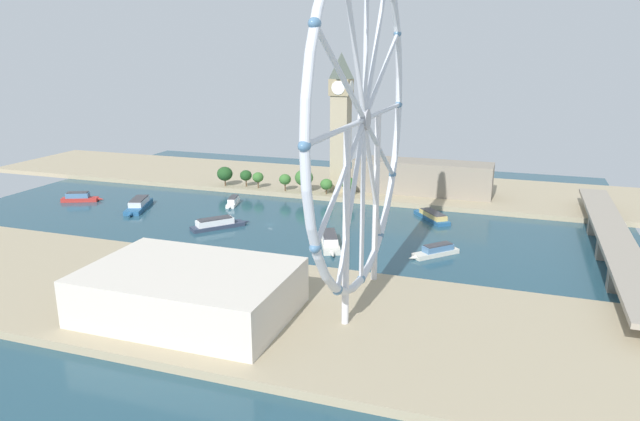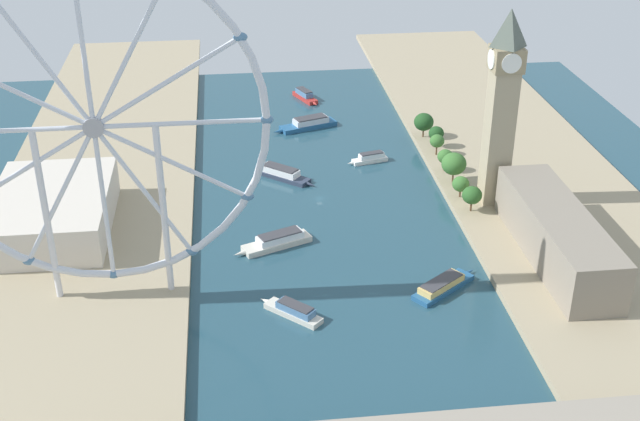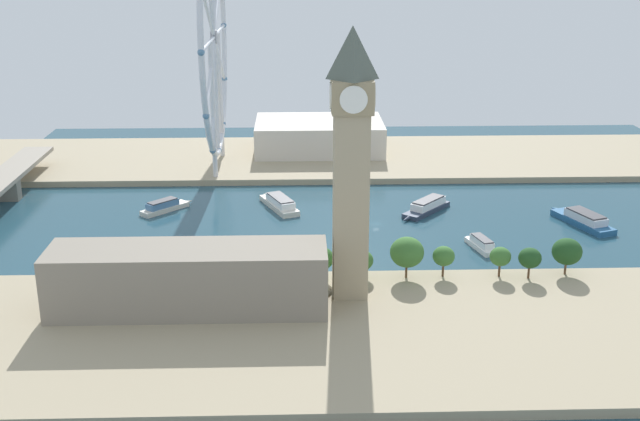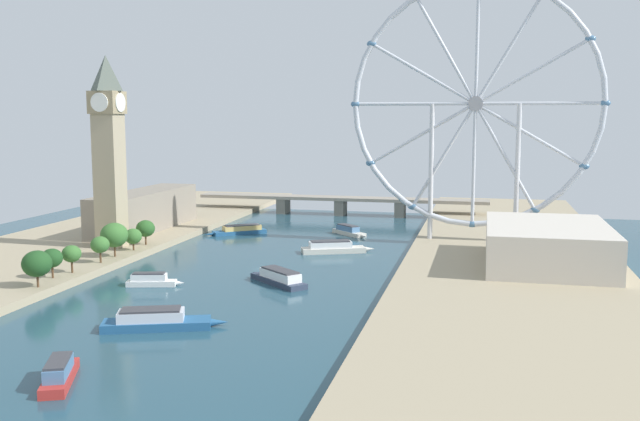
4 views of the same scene
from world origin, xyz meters
name	(u,v)px [view 2 (image 2 of 4)]	position (x,y,z in m)	size (l,w,h in m)	color
ground_plane	(319,199)	(0.00, 0.00, 0.00)	(375.88, 375.88, 0.00)	#234756
riverbank_left	(534,184)	(-102.94, 0.00, 1.50)	(90.00, 520.00, 3.00)	tan
riverbank_right	(93,207)	(102.94, 0.00, 1.50)	(90.00, 520.00, 3.00)	tan
clock_tower	(502,106)	(-77.02, 16.58, 48.51)	(13.80, 13.80, 87.51)	tan
parliament_block	(557,234)	(-86.85, 68.29, 13.32)	(22.00, 87.41, 20.64)	gray
tree_row_embankment	(446,154)	(-64.09, -18.52, 11.26)	(12.57, 95.65, 14.81)	#513823
ferris_wheel	(94,129)	(85.09, 74.02, 68.68)	(121.60, 3.20, 126.26)	silver
riverside_hall	(52,211)	(116.02, 20.81, 11.34)	(48.17, 70.36, 16.69)	beige
tour_boat_0	(308,124)	(-4.05, -87.53, 2.50)	(37.10, 19.37, 6.17)	#235684
tour_boat_1	(277,241)	(22.51, 41.62, 2.41)	(33.93, 18.78, 5.78)	beige
tour_boat_2	(293,311)	(20.21, 92.67, 2.19)	(22.52, 21.74, 5.32)	beige
tour_boat_3	(370,158)	(-30.26, -37.97, 2.13)	(21.65, 9.47, 5.05)	white
tour_boat_4	(443,285)	(-38.05, 82.30, 2.10)	(29.70, 24.16, 4.91)	#235684
tour_boat_5	(305,96)	(-6.77, -133.02, 2.48)	(13.95, 25.15, 6.11)	#B22D28
tour_boat_6	(282,174)	(15.38, -24.05, 2.44)	(28.50, 25.36, 5.79)	#2D384C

